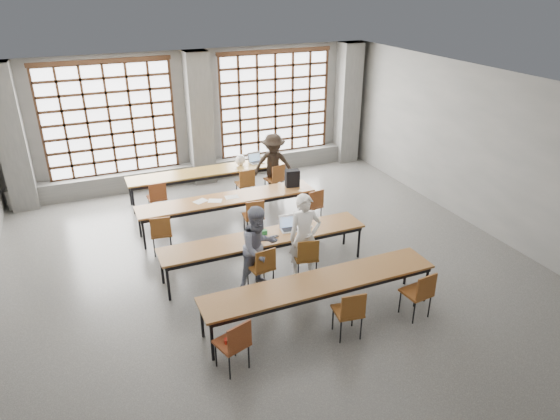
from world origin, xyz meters
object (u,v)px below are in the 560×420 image
at_px(desk_row_b, 228,200).
at_px(chair_front_right, 306,255).
at_px(chair_near_left, 235,341).
at_px(desk_row_d, 321,284).
at_px(red_pouch, 231,340).
at_px(chair_back_right, 276,177).
at_px(chair_mid_left, 161,231).
at_px(backpack, 292,178).
at_px(green_box, 261,233).
at_px(chair_mid_centre, 254,214).
at_px(chair_front_left, 262,264).
at_px(desk_row_c, 265,239).
at_px(chair_mid_right, 313,203).
at_px(laptop_front, 289,226).
at_px(plastic_bag, 240,160).
at_px(mouse, 310,227).
at_px(laptop_back, 256,160).
at_px(student_back, 273,165).
at_px(desk_row_a, 208,173).
at_px(student_male, 305,237).
at_px(chair_back_mid, 246,182).
at_px(chair_near_mid, 350,310).
at_px(chair_back_left, 157,195).
at_px(student_female, 259,248).
at_px(phone, 275,237).
at_px(chair_near_right, 420,291).

relative_size(desk_row_b, chair_front_right, 4.55).
bearing_deg(chair_near_left, desk_row_d, 20.47).
bearing_deg(red_pouch, chair_back_right, 61.67).
distance_m(chair_mid_left, backpack, 3.31).
relative_size(desk_row_b, green_box, 16.00).
height_order(desk_row_d, green_box, green_box).
distance_m(chair_mid_centre, chair_front_left, 2.09).
distance_m(desk_row_c, desk_row_d, 1.79).
distance_m(desk_row_d, green_box, 1.88).
height_order(chair_mid_right, chair_front_right, same).
bearing_deg(desk_row_d, chair_near_left, -159.53).
height_order(desk_row_b, chair_mid_left, chair_mid_left).
bearing_deg(backpack, chair_front_right, -98.92).
bearing_deg(chair_mid_centre, laptop_front, -78.24).
relative_size(backpack, plastic_bag, 1.40).
bearing_deg(backpack, mouse, -94.91).
relative_size(desk_row_c, laptop_back, 10.15).
relative_size(chair_mid_left, mouse, 8.98).
height_order(student_back, red_pouch, student_back).
bearing_deg(laptop_back, desk_row_a, -175.34).
xyz_separation_m(student_male, backpack, (0.90, 2.56, 0.09)).
xyz_separation_m(chair_near_left, red_pouch, (-0.02, 0.08, -0.04)).
relative_size(chair_back_mid, laptop_back, 2.23).
bearing_deg(chair_back_mid, student_male, -92.29).
bearing_deg(chair_near_left, chair_mid_right, 50.58).
relative_size(chair_mid_centre, chair_near_left, 1.00).
relative_size(desk_row_a, chair_near_mid, 4.55).
bearing_deg(chair_mid_right, chair_back_mid, 117.83).
relative_size(chair_back_right, chair_near_mid, 1.00).
height_order(desk_row_d, backpack, backpack).
xyz_separation_m(desk_row_d, mouse, (0.66, 1.75, 0.08)).
xyz_separation_m(desk_row_d, chair_front_right, (0.30, 1.14, -0.13)).
height_order(desk_row_a, green_box, green_box).
bearing_deg(chair_back_left, laptop_front, -57.10).
relative_size(chair_mid_right, backpack, 2.20).
distance_m(chair_back_right, student_female, 4.16).
height_order(desk_row_b, laptop_front, laptop_front).
xyz_separation_m(desk_row_b, chair_back_left, (-1.35, 1.20, -0.13)).
bearing_deg(chair_near_left, chair_mid_centre, 65.98).
bearing_deg(green_box, student_back, 63.88).
bearing_deg(chair_back_mid, chair_back_right, 0.15).
bearing_deg(phone, chair_mid_left, 141.89).
relative_size(desk_row_b, student_back, 2.45).
bearing_deg(backpack, chair_near_mid, -93.04).
bearing_deg(chair_front_left, chair_mid_left, 125.26).
bearing_deg(chair_front_left, desk_row_a, 86.97).
distance_m(phone, backpack, 2.54).
relative_size(student_male, phone, 12.88).
bearing_deg(plastic_bag, chair_mid_right, -70.96).
xyz_separation_m(desk_row_d, chair_near_right, (1.51, -0.63, -0.13)).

